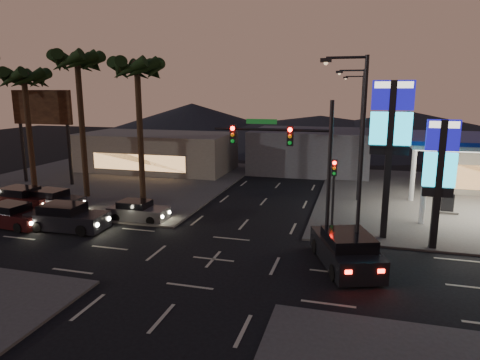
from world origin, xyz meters
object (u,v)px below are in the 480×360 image
(car_lane_a_front, at_px, (67,218))
(car_lane_b_mid, at_px, (53,201))
(pylon_sign_tall, at_px, (391,129))
(pylon_sign_short, at_px, (440,165))
(car_lane_b_rear, at_px, (23,199))
(car_lane_a_mid, at_px, (12,216))
(car_lane_b_front, at_px, (138,211))
(traffic_signal_mast, at_px, (295,155))
(suv_station, at_px, (346,250))

(car_lane_a_front, xyz_separation_m, car_lane_b_mid, (-3.90, 3.58, -0.07))
(pylon_sign_tall, xyz_separation_m, pylon_sign_short, (2.50, -1.00, -1.74))
(car_lane_a_front, xyz_separation_m, car_lane_b_rear, (-6.16, 3.19, -0.01))
(car_lane_a_front, height_order, car_lane_b_mid, car_lane_a_front)
(car_lane_a_mid, bearing_deg, car_lane_b_front, 24.76)
(traffic_signal_mast, height_order, suv_station, traffic_signal_mast)
(car_lane_a_front, distance_m, suv_station, 16.86)
(pylon_sign_tall, relative_size, car_lane_a_front, 1.80)
(pylon_sign_tall, height_order, car_lane_a_mid, pylon_sign_tall)
(car_lane_b_mid, bearing_deg, car_lane_b_rear, -170.18)
(car_lane_b_front, bearing_deg, pylon_sign_short, -1.77)
(car_lane_b_mid, xyz_separation_m, suv_station, (20.71, -4.80, 0.14))
(car_lane_a_mid, bearing_deg, pylon_sign_short, 6.14)
(pylon_sign_tall, distance_m, pylon_sign_short, 3.20)
(car_lane_a_front, bearing_deg, car_lane_a_mid, -174.95)
(pylon_sign_short, relative_size, car_lane_b_front, 1.73)
(traffic_signal_mast, bearing_deg, car_lane_a_mid, -179.41)
(pylon_sign_tall, relative_size, car_lane_b_front, 2.22)
(car_lane_b_front, distance_m, car_lane_b_rear, 9.44)
(car_lane_a_front, distance_m, car_lane_a_mid, 3.80)
(pylon_sign_tall, xyz_separation_m, car_lane_b_mid, (-22.68, 0.22, -5.71))
(car_lane_b_mid, bearing_deg, pylon_sign_short, -2.77)
(traffic_signal_mast, height_order, car_lane_b_mid, traffic_signal_mast)
(pylon_sign_short, relative_size, car_lane_a_front, 1.40)
(car_lane_b_rear, bearing_deg, car_lane_b_front, -1.64)
(car_lane_a_front, distance_m, car_lane_b_rear, 6.94)
(pylon_sign_short, xyz_separation_m, suv_station, (-4.47, -3.58, -3.83))
(pylon_sign_short, relative_size, car_lane_b_mid, 1.52)
(car_lane_b_mid, bearing_deg, car_lane_a_front, -42.59)
(car_lane_a_front, bearing_deg, car_lane_b_front, 41.73)
(suv_station, bearing_deg, car_lane_a_front, 175.87)
(pylon_sign_tall, distance_m, car_lane_b_rear, 25.58)
(car_lane_a_front, relative_size, car_lane_b_rear, 1.01)
(car_lane_b_mid, distance_m, car_lane_b_rear, 2.30)
(traffic_signal_mast, xyz_separation_m, car_lane_a_front, (-14.04, 0.15, -4.48))
(car_lane_a_mid, bearing_deg, traffic_signal_mast, 0.59)
(traffic_signal_mast, relative_size, car_lane_b_rear, 1.61)
(car_lane_b_mid, bearing_deg, suv_station, -13.04)
(car_lane_a_mid, bearing_deg, suv_station, -2.45)
(pylon_sign_short, relative_size, traffic_signal_mast, 0.88)
(car_lane_a_front, relative_size, car_lane_b_mid, 1.08)
(pylon_sign_short, xyz_separation_m, traffic_signal_mast, (-7.24, -2.51, 0.57))
(pylon_sign_short, bearing_deg, car_lane_b_front, 178.23)
(pylon_sign_short, distance_m, car_lane_a_mid, 25.53)
(car_lane_a_mid, xyz_separation_m, car_lane_b_mid, (-0.11, 3.92, 0.01))
(car_lane_a_mid, distance_m, car_lane_b_front, 7.77)
(pylon_sign_tall, distance_m, car_lane_a_mid, 23.57)
(car_lane_a_front, bearing_deg, pylon_sign_tall, 10.15)
(pylon_sign_tall, distance_m, traffic_signal_mast, 6.02)
(pylon_sign_tall, bearing_deg, car_lane_b_rear, -179.60)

